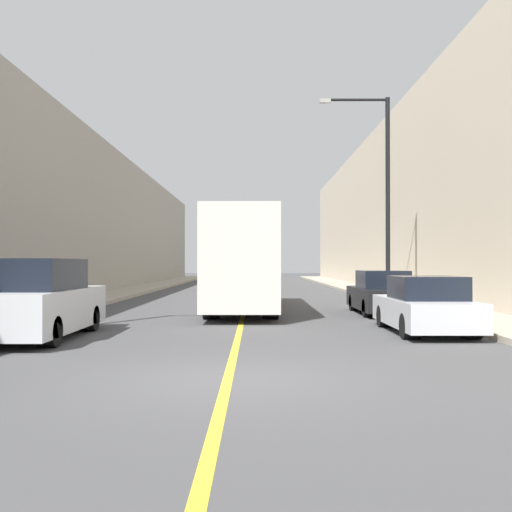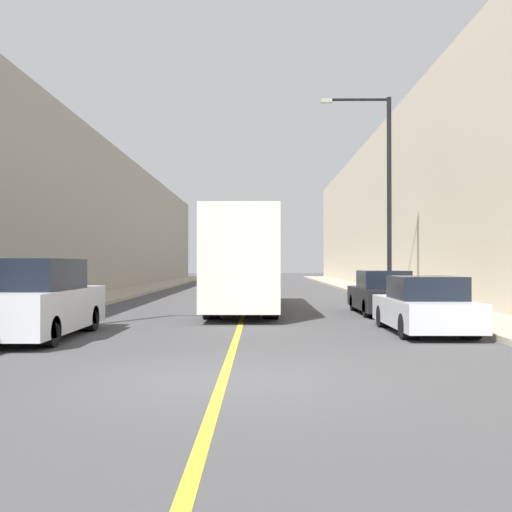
{
  "view_description": "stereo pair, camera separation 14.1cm",
  "coord_description": "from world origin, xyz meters",
  "px_view_note": "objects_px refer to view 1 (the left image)",
  "views": [
    {
      "loc": [
        0.44,
        -9.27,
        1.8
      ],
      "look_at": [
        0.38,
        17.68,
        2.13
      ],
      "focal_mm": 42.0,
      "sensor_mm": 36.0,
      "label": 1
    },
    {
      "loc": [
        0.58,
        -9.27,
        1.8
      ],
      "look_at": [
        0.38,
        17.68,
        2.13
      ],
      "focal_mm": 42.0,
      "sensor_mm": 36.0,
      "label": 2
    }
  ],
  "objects_px": {
    "parked_suv_left": "(41,302)",
    "car_right_near": "(427,307)",
    "street_lamp_right": "(383,185)",
    "bus": "(244,260)",
    "car_right_mid": "(383,294)"
  },
  "relations": [
    {
      "from": "car_right_mid",
      "to": "street_lamp_right",
      "type": "height_order",
      "value": "street_lamp_right"
    },
    {
      "from": "car_right_near",
      "to": "street_lamp_right",
      "type": "xyz_separation_m",
      "value": [
        1.21,
        11.0,
        4.62
      ]
    },
    {
      "from": "bus",
      "to": "street_lamp_right",
      "type": "distance_m",
      "value": 7.94
    },
    {
      "from": "parked_suv_left",
      "to": "car_right_near",
      "type": "relative_size",
      "value": 1.14
    },
    {
      "from": "bus",
      "to": "car_right_near",
      "type": "distance_m",
      "value": 8.74
    },
    {
      "from": "parked_suv_left",
      "to": "car_right_mid",
      "type": "relative_size",
      "value": 1.1
    },
    {
      "from": "car_right_near",
      "to": "parked_suv_left",
      "type": "bearing_deg",
      "value": -172.82
    },
    {
      "from": "parked_suv_left",
      "to": "car_right_near",
      "type": "xyz_separation_m",
      "value": [
        9.56,
        1.2,
        -0.22
      ]
    },
    {
      "from": "bus",
      "to": "street_lamp_right",
      "type": "xyz_separation_m",
      "value": [
        6.08,
        3.85,
        3.36
      ]
    },
    {
      "from": "parked_suv_left",
      "to": "car_right_near",
      "type": "height_order",
      "value": "parked_suv_left"
    },
    {
      "from": "parked_suv_left",
      "to": "street_lamp_right",
      "type": "bearing_deg",
      "value": 48.57
    },
    {
      "from": "bus",
      "to": "parked_suv_left",
      "type": "height_order",
      "value": "bus"
    },
    {
      "from": "car_right_mid",
      "to": "parked_suv_left",
      "type": "bearing_deg",
      "value": -144.11
    },
    {
      "from": "bus",
      "to": "car_right_mid",
      "type": "height_order",
      "value": "bus"
    },
    {
      "from": "bus",
      "to": "car_right_near",
      "type": "xyz_separation_m",
      "value": [
        4.87,
        -7.14,
        -1.25
      ]
    }
  ]
}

